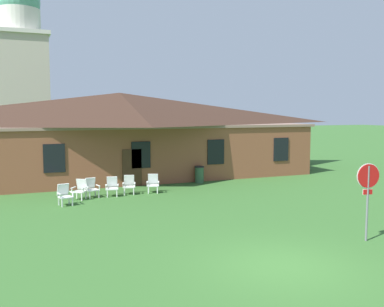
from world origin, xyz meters
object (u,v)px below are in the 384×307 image
Objects in this scene: stop_sign at (368,186)px; trash_bin at (199,174)px; lawn_chair_by_porch at (64,194)px; lawn_chair_near_door at (80,189)px; lawn_chair_middle at (112,186)px; lawn_chair_right_end at (129,184)px; lawn_chair_far_side at (153,183)px; lawn_chair_left_end at (91,187)px.

stop_sign reaches higher than trash_bin.
lawn_chair_near_door is (0.85, 1.11, 0.00)m from lawn_chair_by_porch.
lawn_chair_middle and lawn_chair_right_end have the same top height.
lawn_chair_right_end is at bearing 176.23° from lawn_chair_far_side.
lawn_chair_by_porch is 1.96m from lawn_chair_left_end.
lawn_chair_near_door is at bearing -171.17° from lawn_chair_right_end.
lawn_chair_left_end is 1.92m from lawn_chair_right_end.
lawn_chair_middle is (-6.00, 10.61, -1.29)m from stop_sign.
stop_sign is 12.02m from lawn_chair_right_end.
lawn_chair_far_side is 3.98m from trash_bin.
lawn_chair_far_side is (3.16, 0.07, 0.00)m from lawn_chair_left_end.
lawn_chair_near_door and lawn_chair_right_end have the same top height.
lawn_chair_far_side is at bearing -3.77° from lawn_chair_right_end.
lawn_chair_middle is 0.94m from lawn_chair_right_end.
stop_sign is 12.26m from lawn_chair_middle.
lawn_chair_by_porch is at bearing -136.40° from lawn_chair_left_end.
stop_sign is 2.64× the size of lawn_chair_by_porch.
trash_bin is at bearing 20.16° from lawn_chair_middle.
lawn_chair_by_porch and lawn_chair_near_door have the same top height.
lawn_chair_right_end is (1.92, 0.15, 0.00)m from lawn_chair_left_end.
trash_bin is (-0.37, 12.68, -1.29)m from stop_sign.
lawn_chair_left_end is at bearing -163.13° from trash_bin.
lawn_chair_left_end is 1.00m from lawn_chair_middle.
trash_bin reaches higher than lawn_chair_right_end.
lawn_chair_by_porch is 8.73m from trash_bin.
lawn_chair_by_porch is at bearing -162.82° from lawn_chair_far_side.
lawn_chair_far_side is at bearing 1.20° from lawn_chair_left_end.
lawn_chair_far_side is 0.98× the size of trash_bin.
lawn_chair_by_porch is 4.79m from lawn_chair_far_side.
lawn_chair_left_end is 3.16m from lawn_chair_far_side.
trash_bin is at bearing 91.66° from stop_sign.
stop_sign reaches higher than lawn_chair_near_door.
trash_bin is at bearing 22.66° from lawn_chair_by_porch.
lawn_chair_left_end is (1.42, 1.35, 0.00)m from lawn_chair_by_porch.
lawn_chair_far_side is (3.73, 0.30, 0.00)m from lawn_chair_near_door.
lawn_chair_by_porch is 1.00× the size of lawn_chair_right_end.
lawn_chair_middle is at bearing 28.13° from lawn_chair_by_porch.
lawn_chair_by_porch and lawn_chair_middle have the same top height.
trash_bin is (5.64, 2.07, -0.00)m from lawn_chair_middle.
stop_sign reaches higher than lawn_chair_right_end.
lawn_chair_right_end is at bearing -158.43° from trash_bin.
lawn_chair_middle is 2.16m from lawn_chair_far_side.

